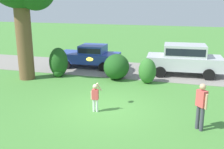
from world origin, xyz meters
name	(u,v)px	position (x,y,z in m)	size (l,w,h in m)	color
ground_plane	(106,109)	(0.00, 0.00, 0.00)	(80.00, 80.00, 0.00)	#478438
driveway_strip	(136,70)	(0.00, 6.80, 0.01)	(28.00, 4.40, 0.02)	gray
shrub_near_tree	(59,63)	(-4.29, 4.21, 0.83)	(1.11, 1.23, 1.76)	#1E511C
shrub_centre_left	(116,67)	(-0.72, 4.54, 0.74)	(1.49, 1.73, 1.49)	#1E511C
shrub_centre	(147,71)	(1.15, 4.19, 0.71)	(0.98, 0.91, 1.42)	#33702B
parked_sedan	(90,55)	(-3.23, 6.90, 0.85)	(4.45, 2.19, 1.56)	#28429E
parked_suv	(184,58)	(3.07, 6.54, 1.08)	(4.80, 2.32, 1.92)	silver
child_thrower	(95,96)	(-0.31, -0.42, 0.72)	(0.45, 0.28, 1.29)	white
frisbee	(90,59)	(-0.66, -0.05, 2.15)	(0.29, 0.28, 0.14)	yellow
adult_onlooker	(201,104)	(3.83, -0.95, 0.98)	(0.41, 0.41, 1.74)	#3F3F4C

